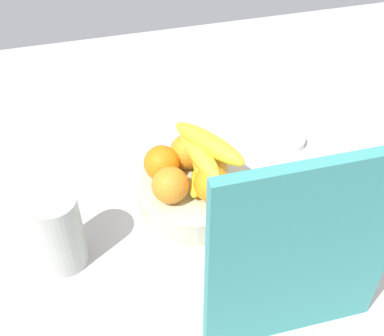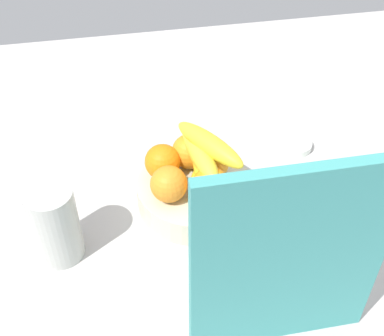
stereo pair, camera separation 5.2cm
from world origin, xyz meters
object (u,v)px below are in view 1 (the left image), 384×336
at_px(orange_front_right, 212,184).
at_px(thermos_tumbler, 59,231).
at_px(cutting_board, 302,257).
at_px(jar_lid, 288,140).
at_px(orange_back_right, 162,163).
at_px(orange_center, 210,162).
at_px(banana_bunch, 204,156).
at_px(orange_front_left, 170,185).
at_px(fruit_bowl, 192,193).
at_px(orange_back_left, 187,152).

distance_m(orange_front_right, thermos_tumbler, 0.29).
bearing_deg(cutting_board, jar_lid, -112.50).
bearing_deg(orange_back_right, thermos_tumbler, 28.63).
xyz_separation_m(orange_center, banana_bunch, (0.01, -0.00, 0.02)).
height_order(orange_front_right, thermos_tumbler, thermos_tumbler).
relative_size(orange_back_right, thermos_tumbler, 0.45).
distance_m(orange_front_left, cutting_board, 0.32).
distance_m(orange_center, thermos_tumbler, 0.31).
xyz_separation_m(cutting_board, jar_lid, (-0.18, -0.43, -0.17)).
bearing_deg(fruit_bowl, orange_back_left, -93.23).
distance_m(banana_bunch, thermos_tumbler, 0.30).
bearing_deg(orange_front_left, banana_bunch, -150.82).
xyz_separation_m(orange_front_left, jar_lid, (-0.31, -0.16, -0.08)).
relative_size(fruit_bowl, thermos_tumbler, 1.47).
xyz_separation_m(orange_back_right, banana_bunch, (-0.08, 0.02, 0.02)).
xyz_separation_m(orange_back_left, cutting_board, (-0.08, 0.36, 0.09)).
bearing_deg(orange_front_left, thermos_tumbler, 13.26).
distance_m(orange_front_right, cutting_board, 0.28).
xyz_separation_m(fruit_bowl, orange_back_left, (-0.00, -0.05, 0.06)).
xyz_separation_m(orange_front_right, thermos_tumbler, (0.28, 0.03, -0.01)).
height_order(orange_front_right, orange_back_right, same).
bearing_deg(orange_front_right, fruit_bowl, -60.57).
height_order(orange_back_right, thermos_tumbler, thermos_tumbler).
bearing_deg(orange_back_left, orange_center, 130.89).
relative_size(orange_front_right, thermos_tumbler, 0.45).
height_order(thermos_tumbler, jar_lid, thermos_tumbler).
relative_size(orange_front_right, banana_bunch, 0.40).
distance_m(banana_bunch, cutting_board, 0.33).
height_order(fruit_bowl, orange_front_right, orange_front_right).
height_order(cutting_board, thermos_tumbler, cutting_board).
distance_m(cutting_board, thermos_tumbler, 0.42).
relative_size(orange_center, banana_bunch, 0.40).
relative_size(orange_front_left, jar_lid, 0.94).
height_order(fruit_bowl, orange_back_left, orange_back_left).
distance_m(fruit_bowl, orange_center, 0.07).
relative_size(orange_front_left, orange_front_right, 1.00).
height_order(fruit_bowl, orange_front_left, orange_front_left).
xyz_separation_m(orange_back_right, cutting_board, (-0.13, 0.34, 0.09)).
distance_m(orange_front_left, orange_center, 0.10).
distance_m(orange_front_right, orange_back_left, 0.10).
xyz_separation_m(orange_center, thermos_tumbler, (0.30, 0.09, -0.01)).
relative_size(fruit_bowl, orange_front_left, 3.25).
bearing_deg(orange_center, orange_back_right, -13.11).
relative_size(orange_front_right, orange_center, 1.00).
xyz_separation_m(orange_front_left, orange_back_right, (0.00, -0.06, 0.00)).
bearing_deg(orange_front_left, orange_back_left, -121.96).
bearing_deg(jar_lid, cutting_board, 67.42).
bearing_deg(orange_front_left, jar_lid, -153.23).
relative_size(orange_front_right, orange_back_left, 1.00).
xyz_separation_m(orange_front_right, jar_lid, (-0.23, -0.17, -0.08)).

